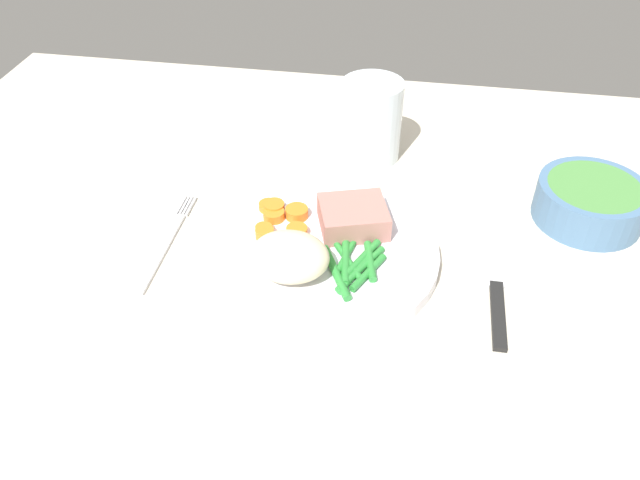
{
  "coord_description": "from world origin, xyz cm",
  "views": [
    {
      "loc": [
        5.49,
        -49.27,
        47.53
      ],
      "look_at": [
        -2.98,
        1.11,
        4.6
      ],
      "focal_mm": 35.87,
      "sensor_mm": 36.0,
      "label": 1
    }
  ],
  "objects_px": {
    "dinner_plate": "(320,253)",
    "fork": "(167,242)",
    "knife": "(496,279)",
    "salad_bowl": "(591,200)",
    "meat_portion": "(357,217)",
    "water_glass": "(372,126)"
  },
  "relations": [
    {
      "from": "meat_portion",
      "to": "salad_bowl",
      "type": "bearing_deg",
      "value": 17.42
    },
    {
      "from": "knife",
      "to": "water_glass",
      "type": "bearing_deg",
      "value": 125.57
    },
    {
      "from": "water_glass",
      "to": "salad_bowl",
      "type": "xyz_separation_m",
      "value": [
        0.26,
        -0.09,
        -0.02
      ]
    },
    {
      "from": "meat_portion",
      "to": "water_glass",
      "type": "xyz_separation_m",
      "value": [
        -0.0,
        0.17,
        0.01
      ]
    },
    {
      "from": "dinner_plate",
      "to": "fork",
      "type": "relative_size",
      "value": 1.52
    },
    {
      "from": "dinner_plate",
      "to": "knife",
      "type": "height_order",
      "value": "dinner_plate"
    },
    {
      "from": "fork",
      "to": "salad_bowl",
      "type": "distance_m",
      "value": 0.48
    },
    {
      "from": "knife",
      "to": "water_glass",
      "type": "xyz_separation_m",
      "value": [
        -0.15,
        0.22,
        0.04
      ]
    },
    {
      "from": "dinner_plate",
      "to": "meat_portion",
      "type": "bearing_deg",
      "value": 49.4
    },
    {
      "from": "knife",
      "to": "salad_bowl",
      "type": "distance_m",
      "value": 0.16
    },
    {
      "from": "fork",
      "to": "knife",
      "type": "relative_size",
      "value": 0.81
    },
    {
      "from": "meat_portion",
      "to": "water_glass",
      "type": "distance_m",
      "value": 0.17
    },
    {
      "from": "meat_portion",
      "to": "dinner_plate",
      "type": "bearing_deg",
      "value": -130.6
    },
    {
      "from": "fork",
      "to": "meat_portion",
      "type": "bearing_deg",
      "value": 7.66
    },
    {
      "from": "meat_portion",
      "to": "fork",
      "type": "bearing_deg",
      "value": -168.34
    },
    {
      "from": "knife",
      "to": "salad_bowl",
      "type": "xyz_separation_m",
      "value": [
        0.11,
        0.12,
        0.02
      ]
    },
    {
      "from": "knife",
      "to": "water_glass",
      "type": "distance_m",
      "value": 0.27
    },
    {
      "from": "dinner_plate",
      "to": "salad_bowl",
      "type": "bearing_deg",
      "value": 22.47
    },
    {
      "from": "dinner_plate",
      "to": "water_glass",
      "type": "height_order",
      "value": "water_glass"
    },
    {
      "from": "dinner_plate",
      "to": "fork",
      "type": "bearing_deg",
      "value": -179.14
    },
    {
      "from": "knife",
      "to": "salad_bowl",
      "type": "relative_size",
      "value": 1.68
    },
    {
      "from": "salad_bowl",
      "to": "dinner_plate",
      "type": "bearing_deg",
      "value": -157.53
    }
  ]
}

